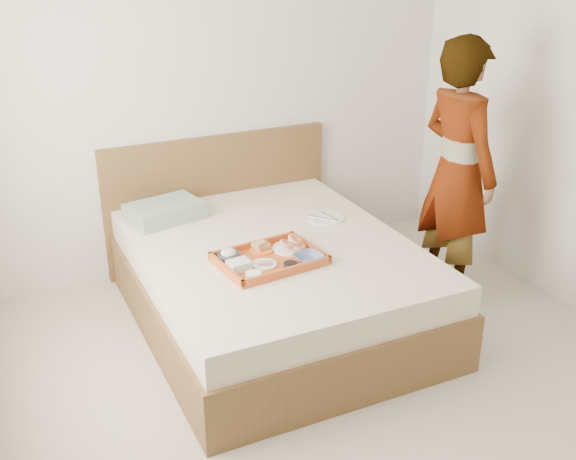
# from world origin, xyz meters

# --- Properties ---
(ground) EXTENTS (3.50, 4.00, 0.01)m
(ground) POSITION_xyz_m (0.00, 0.00, 0.00)
(ground) COLOR beige
(ground) RESTS_ON ground
(wall_back) EXTENTS (3.50, 0.01, 2.60)m
(wall_back) POSITION_xyz_m (0.00, 2.00, 1.30)
(wall_back) COLOR silver
(wall_back) RESTS_ON ground
(bed) EXTENTS (1.65, 2.00, 0.53)m
(bed) POSITION_xyz_m (-0.05, 1.00, 0.27)
(bed) COLOR brown
(bed) RESTS_ON ground
(headboard) EXTENTS (1.65, 0.06, 0.95)m
(headboard) POSITION_xyz_m (-0.05, 1.97, 0.47)
(headboard) COLOR brown
(headboard) RESTS_ON ground
(pillow) EXTENTS (0.52, 0.40, 0.11)m
(pillow) POSITION_xyz_m (-0.53, 1.65, 0.59)
(pillow) COLOR #99AF9A
(pillow) RESTS_ON bed
(tray) EXTENTS (0.61, 0.48, 0.05)m
(tray) POSITION_xyz_m (-0.18, 0.78, 0.56)
(tray) COLOR #BF4B11
(tray) RESTS_ON bed
(prawn_plate) EXTENTS (0.22, 0.22, 0.01)m
(prawn_plate) POSITION_xyz_m (-0.01, 0.86, 0.55)
(prawn_plate) COLOR white
(prawn_plate) RESTS_ON tray
(navy_bowl_big) EXTENTS (0.18, 0.18, 0.04)m
(navy_bowl_big) POSITION_xyz_m (0.02, 0.67, 0.57)
(navy_bowl_big) COLOR navy
(navy_bowl_big) RESTS_ON tray
(sauce_dish) EXTENTS (0.09, 0.09, 0.03)m
(sauce_dish) POSITION_xyz_m (-0.11, 0.63, 0.56)
(sauce_dish) COLOR black
(sauce_dish) RESTS_ON tray
(meat_plate) EXTENTS (0.16, 0.16, 0.01)m
(meat_plate) POSITION_xyz_m (-0.23, 0.73, 0.55)
(meat_plate) COLOR white
(meat_plate) RESTS_ON tray
(bread_plate) EXTENTS (0.15, 0.15, 0.01)m
(bread_plate) POSITION_xyz_m (-0.17, 0.91, 0.55)
(bread_plate) COLOR orange
(bread_plate) RESTS_ON tray
(salad_bowl) EXTENTS (0.14, 0.14, 0.04)m
(salad_bowl) POSITION_xyz_m (-0.38, 0.89, 0.57)
(salad_bowl) COLOR navy
(salad_bowl) RESTS_ON tray
(plastic_tub) EXTENTS (0.13, 0.11, 0.05)m
(plastic_tub) POSITION_xyz_m (-0.38, 0.74, 0.57)
(plastic_tub) COLOR silver
(plastic_tub) RESTS_ON tray
(cheese_round) EXTENTS (0.09, 0.09, 0.03)m
(cheese_round) POSITION_xyz_m (-0.34, 0.62, 0.56)
(cheese_round) COLOR white
(cheese_round) RESTS_ON tray
(dinner_plate) EXTENTS (0.31, 0.31, 0.01)m
(dinner_plate) POSITION_xyz_m (0.42, 1.20, 0.54)
(dinner_plate) COLOR white
(dinner_plate) RESTS_ON bed
(person) EXTENTS (0.44, 0.64, 1.71)m
(person) POSITION_xyz_m (1.16, 0.84, 0.86)
(person) COLOR silver
(person) RESTS_ON ground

